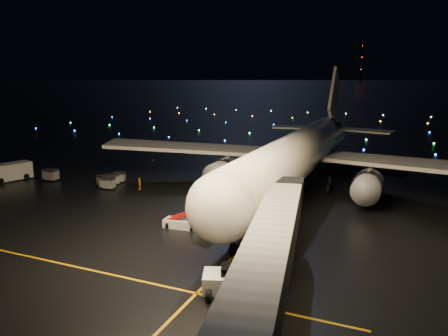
{
  "coord_description": "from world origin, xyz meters",
  "views": [
    {
      "loc": [
        26.35,
        -37.77,
        16.88
      ],
      "look_at": [
        4.82,
        12.0,
        5.0
      ],
      "focal_mm": 35.0,
      "sensor_mm": 36.0,
      "label": 1
    }
  ],
  "objects_px": {
    "belt_loader": "(182,215)",
    "baggage_cart_4": "(51,175)",
    "baggage_cart_3": "(119,177)",
    "service_truck": "(11,172)",
    "airliner": "(304,128)",
    "baggage_cart_1": "(105,181)",
    "pushback_tug": "(232,279)",
    "baggage_cart_0": "(108,183)",
    "crew_c": "(140,184)",
    "baggage_cart_2": "(113,179)"
  },
  "relations": [
    {
      "from": "belt_loader",
      "to": "baggage_cart_4",
      "type": "xyz_separation_m",
      "value": [
        -29.82,
        10.79,
        -0.56
      ]
    },
    {
      "from": "belt_loader",
      "to": "baggage_cart_3",
      "type": "height_order",
      "value": "belt_loader"
    },
    {
      "from": "service_truck",
      "to": "baggage_cart_3",
      "type": "xyz_separation_m",
      "value": [
        16.47,
        5.99,
        -0.64
      ]
    },
    {
      "from": "airliner",
      "to": "baggage_cart_1",
      "type": "distance_m",
      "value": 30.83
    },
    {
      "from": "pushback_tug",
      "to": "service_truck",
      "type": "bearing_deg",
      "value": 136.22
    },
    {
      "from": "airliner",
      "to": "baggage_cart_0",
      "type": "distance_m",
      "value": 30.08
    },
    {
      "from": "baggage_cart_3",
      "to": "crew_c",
      "type": "bearing_deg",
      "value": -45.56
    },
    {
      "from": "pushback_tug",
      "to": "baggage_cart_3",
      "type": "height_order",
      "value": "pushback_tug"
    },
    {
      "from": "service_truck",
      "to": "baggage_cart_0",
      "type": "height_order",
      "value": "service_truck"
    },
    {
      "from": "baggage_cart_2",
      "to": "baggage_cart_1",
      "type": "bearing_deg",
      "value": -69.94
    },
    {
      "from": "baggage_cart_3",
      "to": "baggage_cart_4",
      "type": "distance_m",
      "value": 11.18
    },
    {
      "from": "belt_loader",
      "to": "baggage_cart_3",
      "type": "relative_size",
      "value": 3.39
    },
    {
      "from": "baggage_cart_1",
      "to": "baggage_cart_4",
      "type": "bearing_deg",
      "value": -164.89
    },
    {
      "from": "pushback_tug",
      "to": "baggage_cart_3",
      "type": "bearing_deg",
      "value": 118.56
    },
    {
      "from": "pushback_tug",
      "to": "baggage_cart_4",
      "type": "bearing_deg",
      "value": 130.65
    },
    {
      "from": "airliner",
      "to": "baggage_cart_2",
      "type": "height_order",
      "value": "airliner"
    },
    {
      "from": "baggage_cart_0",
      "to": "baggage_cart_4",
      "type": "height_order",
      "value": "baggage_cart_4"
    },
    {
      "from": "baggage_cart_4",
      "to": "airliner",
      "type": "bearing_deg",
      "value": 12.12
    },
    {
      "from": "pushback_tug",
      "to": "baggage_cart_3",
      "type": "xyz_separation_m",
      "value": [
        -29.85,
        25.65,
        -0.33
      ]
    },
    {
      "from": "baggage_cart_1",
      "to": "baggage_cart_0",
      "type": "bearing_deg",
      "value": -19.53
    },
    {
      "from": "pushback_tug",
      "to": "belt_loader",
      "type": "height_order",
      "value": "belt_loader"
    },
    {
      "from": "airliner",
      "to": "belt_loader",
      "type": "relative_size",
      "value": 10.4
    },
    {
      "from": "baggage_cart_0",
      "to": "baggage_cart_4",
      "type": "xyz_separation_m",
      "value": [
        -11.61,
        0.52,
        0.08
      ]
    },
    {
      "from": "pushback_tug",
      "to": "baggage_cart_0",
      "type": "xyz_separation_m",
      "value": [
        -28.81,
        21.49,
        -0.25
      ]
    },
    {
      "from": "crew_c",
      "to": "belt_loader",
      "type": "bearing_deg",
      "value": 8.33
    },
    {
      "from": "pushback_tug",
      "to": "baggage_cart_1",
      "type": "bearing_deg",
      "value": 122.64
    },
    {
      "from": "baggage_cart_4",
      "to": "baggage_cart_2",
      "type": "bearing_deg",
      "value": 5.77
    },
    {
      "from": "airliner",
      "to": "baggage_cart_4",
      "type": "distance_m",
      "value": 40.4
    },
    {
      "from": "service_truck",
      "to": "airliner",
      "type": "bearing_deg",
      "value": 35.28
    },
    {
      "from": "pushback_tug",
      "to": "service_truck",
      "type": "distance_m",
      "value": 50.32
    },
    {
      "from": "airliner",
      "to": "baggage_cart_2",
      "type": "xyz_separation_m",
      "value": [
        -27.19,
        -9.88,
        -8.22
      ]
    },
    {
      "from": "crew_c",
      "to": "baggage_cart_3",
      "type": "distance_m",
      "value": 6.22
    },
    {
      "from": "airliner",
      "to": "baggage_cart_3",
      "type": "distance_m",
      "value": 29.59
    },
    {
      "from": "baggage_cart_4",
      "to": "pushback_tug",
      "type": "bearing_deg",
      "value": -34.06
    },
    {
      "from": "pushback_tug",
      "to": "baggage_cart_2",
      "type": "bearing_deg",
      "value": 120.32
    },
    {
      "from": "service_truck",
      "to": "baggage_cart_1",
      "type": "bearing_deg",
      "value": 26.24
    },
    {
      "from": "belt_loader",
      "to": "baggage_cart_4",
      "type": "height_order",
      "value": "belt_loader"
    },
    {
      "from": "crew_c",
      "to": "baggage_cart_3",
      "type": "relative_size",
      "value": 0.99
    },
    {
      "from": "baggage_cart_1",
      "to": "baggage_cart_4",
      "type": "xyz_separation_m",
      "value": [
        -10.4,
        -0.28,
        0.05
      ]
    },
    {
      "from": "baggage_cart_2",
      "to": "belt_loader",
      "type": "bearing_deg",
      "value": -9.14
    },
    {
      "from": "belt_loader",
      "to": "crew_c",
      "type": "relative_size",
      "value": 3.44
    },
    {
      "from": "airliner",
      "to": "service_truck",
      "type": "xyz_separation_m",
      "value": [
        -43.64,
        -14.32,
        -7.58
      ]
    },
    {
      "from": "baggage_cart_3",
      "to": "baggage_cart_4",
      "type": "bearing_deg",
      "value": 178.83
    },
    {
      "from": "baggage_cart_2",
      "to": "baggage_cart_3",
      "type": "height_order",
      "value": "same"
    },
    {
      "from": "baggage_cart_0",
      "to": "baggage_cart_3",
      "type": "relative_size",
      "value": 1.1
    },
    {
      "from": "service_truck",
      "to": "baggage_cart_2",
      "type": "bearing_deg",
      "value": 32.23
    },
    {
      "from": "service_truck",
      "to": "baggage_cart_0",
      "type": "relative_size",
      "value": 3.85
    },
    {
      "from": "baggage_cart_1",
      "to": "baggage_cart_3",
      "type": "bearing_deg",
      "value": 100.72
    },
    {
      "from": "baggage_cart_4",
      "to": "belt_loader",
      "type": "bearing_deg",
      "value": -25.38
    },
    {
      "from": "pushback_tug",
      "to": "crew_c",
      "type": "height_order",
      "value": "pushback_tug"
    }
  ]
}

